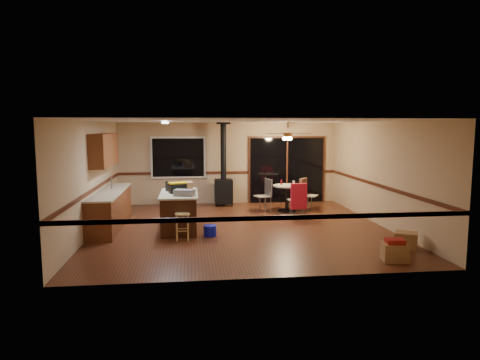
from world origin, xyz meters
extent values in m
plane|color=#4D2515|center=(0.00, 0.00, 0.00)|extent=(7.00, 7.00, 0.00)
plane|color=silver|center=(0.00, 0.00, 2.60)|extent=(7.00, 7.00, 0.00)
plane|color=tan|center=(0.00, 3.50, 1.30)|extent=(7.00, 0.00, 7.00)
plane|color=tan|center=(0.00, -3.50, 1.30)|extent=(7.00, 0.00, 7.00)
plane|color=tan|center=(-3.50, 0.00, 1.30)|extent=(0.00, 7.00, 7.00)
plane|color=tan|center=(3.50, 0.00, 1.30)|extent=(0.00, 7.00, 7.00)
cube|color=black|center=(-1.60, 3.45, 1.50)|extent=(1.72, 0.10, 1.32)
cube|color=black|center=(1.90, 3.45, 1.05)|extent=(2.52, 0.10, 2.10)
cube|color=brown|center=(-3.20, 0.50, 0.43)|extent=(0.60, 3.00, 0.86)
cube|color=#BFB594|center=(-3.20, 0.50, 0.88)|extent=(0.64, 3.04, 0.04)
cube|color=brown|center=(-3.33, 0.70, 1.90)|extent=(0.35, 2.00, 0.80)
cube|color=#391C0E|center=(-1.50, 0.00, 0.43)|extent=(0.80, 1.60, 0.86)
cube|color=#BFB594|center=(-1.50, 0.00, 0.88)|extent=(0.88, 1.68, 0.04)
cube|color=black|center=(-0.20, 3.05, 0.46)|extent=(0.55, 0.50, 0.75)
cylinder|color=black|center=(-0.20, 3.05, 1.71)|extent=(0.18, 0.18, 1.77)
cylinder|color=brown|center=(1.56, 1.90, 2.25)|extent=(0.24, 0.24, 0.10)
cylinder|color=brown|center=(1.56, 1.90, 2.52)|extent=(0.05, 0.05, 0.16)
sphere|color=#FFD88C|center=(1.56, 1.90, 2.13)|extent=(0.16, 0.16, 0.16)
cube|color=white|center=(-1.80, 0.30, 2.56)|extent=(0.10, 1.20, 0.04)
cube|color=slate|center=(-1.36, -0.45, 0.97)|extent=(0.51, 0.38, 0.14)
cube|color=black|center=(-1.53, 0.01, 1.01)|extent=(0.45, 0.33, 0.22)
cube|color=gold|center=(-1.53, 0.01, 1.14)|extent=(0.46, 0.34, 0.03)
cube|color=#966C42|center=(-1.30, 0.37, 1.01)|extent=(0.28, 0.35, 0.21)
cylinder|color=black|center=(-1.80, 0.31, 1.02)|extent=(0.09, 0.09, 0.25)
cylinder|color=#D84C8C|center=(-1.48, 0.20, 1.02)|extent=(0.08, 0.08, 0.24)
cylinder|color=white|center=(-1.49, 0.42, 0.98)|extent=(0.07, 0.07, 0.17)
cylinder|color=tan|center=(-1.41, -0.92, 0.30)|extent=(0.38, 0.38, 0.59)
cylinder|color=#0E15C4|center=(-0.80, -0.67, 0.12)|extent=(0.37, 0.37, 0.24)
cylinder|color=black|center=(1.56, 1.90, 0.02)|extent=(0.51, 0.51, 0.04)
cylinder|color=black|center=(1.56, 1.90, 0.39)|extent=(0.10, 0.10, 0.70)
cylinder|color=#BFB594|center=(1.56, 1.90, 0.76)|extent=(0.81, 0.81, 0.04)
cylinder|color=#590C14|center=(1.41, 2.00, 0.85)|extent=(0.06, 0.06, 0.15)
cylinder|color=beige|center=(1.74, 1.85, 0.85)|extent=(0.07, 0.07, 0.13)
cube|color=tan|center=(0.86, 2.00, 0.45)|extent=(0.51, 0.51, 0.03)
cube|color=slate|center=(1.04, 2.06, 0.70)|extent=(0.16, 0.39, 0.50)
cube|color=tan|center=(1.66, 1.20, 0.45)|extent=(0.43, 0.43, 0.03)
cube|color=slate|center=(1.68, 1.01, 0.70)|extent=(0.40, 0.06, 0.50)
cube|color=red|center=(1.68, 0.99, 0.60)|extent=(0.45, 0.14, 0.70)
cube|color=tan|center=(2.26, 1.95, 0.45)|extent=(0.55, 0.55, 0.03)
cube|color=slate|center=(2.10, 2.05, 0.70)|extent=(0.25, 0.35, 0.50)
cube|color=#492C1C|center=(2.09, 2.07, 0.60)|extent=(0.33, 0.42, 0.70)
cube|color=#966C42|center=(-1.78, 3.10, 0.22)|extent=(0.64, 0.56, 0.44)
cube|color=#966C42|center=(2.50, -2.89, 0.17)|extent=(0.50, 0.44, 0.34)
cube|color=#966C42|center=(3.10, -2.17, 0.17)|extent=(0.56, 0.53, 0.35)
cube|color=maroon|center=(2.50, -2.89, 0.38)|extent=(0.36, 0.32, 0.09)
camera|label=1|loc=(-1.21, -10.15, 2.46)|focal=32.00mm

